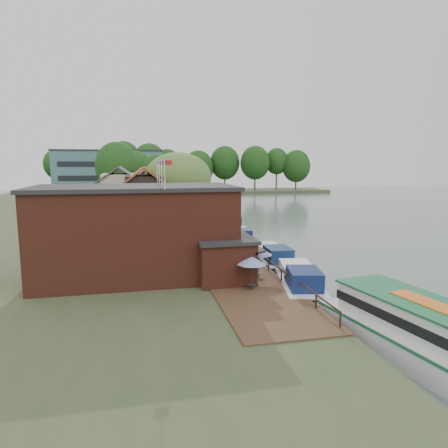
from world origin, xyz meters
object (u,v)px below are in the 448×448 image
umbrella_5 (223,235)px  hotel_block (110,175)px  willow (178,193)px  cruiser_2 (240,236)px  cottage_a (144,205)px  umbrella_3 (231,247)px  cottage_b (120,198)px  umbrella_0 (252,273)px  cruiser_1 (272,255)px  cruiser_0 (299,279)px  cottage_c (148,193)px  swan (385,321)px  umbrella_1 (259,263)px  pub (162,230)px  umbrella_2 (230,254)px  tour_boat (441,339)px  umbrella_4 (227,242)px  cruiser_3 (224,223)px

umbrella_5 → hotel_block: bearing=103.8°
willow → cruiser_2: bearing=-33.0°
cottage_a → umbrella_5: size_ratio=3.60×
umbrella_3 → cottage_b: bearing=115.8°
umbrella_0 → cruiser_1: (4.86, 9.41, -1.10)m
cottage_b → cruiser_0: cottage_b is taller
hotel_block → cottage_c: (8.00, -37.00, -1.90)m
swan → cruiser_1: bearing=98.6°
cottage_b → cottage_c: (4.00, 9.00, 0.00)m
umbrella_5 → cottage_b: bearing=125.9°
cottage_b → hotel_block: bearing=95.0°
cottage_b → umbrella_1: bearing=-67.9°
hotel_block → cottage_b: hotel_block is taller
umbrella_3 → cruiser_2: umbrella_3 is taller
pub → cottage_b: bearing=99.1°
pub → umbrella_2: pub is taller
umbrella_3 → pub: bearing=-153.4°
cottage_c → umbrella_0: size_ratio=3.58×
umbrella_0 → cruiser_1: 10.65m
cruiser_2 → tour_boat: tour_boat is taller
umbrella_4 → swan: 18.17m
cottage_c → tour_boat: cottage_c is taller
umbrella_5 → cruiser_0: 14.25m
cottage_a → cruiser_0: (11.08, -19.20, -4.03)m
cottage_a → tour_boat: 34.20m
cottage_c → cruiser_3: size_ratio=0.90×
hotel_block → umbrella_0: (13.87, -76.57, -4.86)m
umbrella_2 → swan: size_ratio=5.49×
cottage_a → cottage_c: 19.03m
cottage_b → umbrella_5: bearing=-54.1°
umbrella_5 → cruiser_2: umbrella_5 is taller
cruiser_1 → umbrella_3: bearing=-169.4°
cottage_b → umbrella_1: (11.25, -27.78, -2.96)m
tour_boat → umbrella_3: bearing=96.7°
cottage_c → swan: bearing=-73.9°
umbrella_5 → pub: bearing=-126.2°
pub → umbrella_2: 6.23m
cottage_b → cruiser_2: bearing=-33.4°
umbrella_4 → cruiser_0: size_ratio=0.24×
cottage_b → cottage_c: size_ratio=1.13×
cruiser_0 → cruiser_2: 19.60m
pub → willow: size_ratio=1.92×
cruiser_3 → umbrella_2: bearing=-120.2°
willow → umbrella_2: 19.96m
umbrella_3 → swan: size_ratio=5.40×
umbrella_4 → willow: bearing=102.9°
pub → cottage_c: (0.00, 34.00, 0.60)m
umbrella_3 → umbrella_5: bearing=84.6°
cruiser_3 → swan: bearing=-105.5°
pub → cottage_a: size_ratio=2.33×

